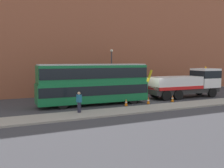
# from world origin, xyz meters

# --- Properties ---
(ground_plane) EXTENTS (120.00, 120.00, 0.00)m
(ground_plane) POSITION_xyz_m (0.00, 0.00, 0.00)
(ground_plane) COLOR #38383D
(near_kerb) EXTENTS (60.00, 2.80, 0.15)m
(near_kerb) POSITION_xyz_m (0.00, -4.20, 0.07)
(near_kerb) COLOR gray
(near_kerb) RESTS_ON ground_plane
(building_facade) EXTENTS (60.00, 1.50, 16.00)m
(building_facade) POSITION_xyz_m (0.00, 8.32, 8.07)
(building_facade) COLOR #935138
(building_facade) RESTS_ON ground_plane
(recovery_tow_truck) EXTENTS (10.18, 2.95, 3.67)m
(recovery_tow_truck) POSITION_xyz_m (5.73, 0.13, 1.76)
(recovery_tow_truck) COLOR #2D2D2D
(recovery_tow_truck) RESTS_ON ground_plane
(double_decker_bus) EXTENTS (11.11, 2.93, 4.06)m
(double_decker_bus) POSITION_xyz_m (-6.24, 0.15, 2.23)
(double_decker_bus) COLOR #146B38
(double_decker_bus) RESTS_ON ground_plane
(pedestrian_onlooker) EXTENTS (0.39, 0.47, 1.71)m
(pedestrian_onlooker) POSITION_xyz_m (-8.92, -3.54, 0.99)
(pedestrian_onlooker) COLOR #232333
(pedestrian_onlooker) RESTS_ON near_kerb
(traffic_cone_near_bus) EXTENTS (0.36, 0.36, 0.72)m
(traffic_cone_near_bus) POSITION_xyz_m (-3.68, -1.93, 0.34)
(traffic_cone_near_bus) COLOR orange
(traffic_cone_near_bus) RESTS_ON ground_plane
(traffic_cone_midway) EXTENTS (0.36, 0.36, 0.72)m
(traffic_cone_midway) POSITION_xyz_m (-1.08, -1.87, 0.34)
(traffic_cone_midway) COLOR orange
(traffic_cone_midway) RESTS_ON ground_plane
(traffic_cone_near_truck) EXTENTS (0.36, 0.36, 0.72)m
(traffic_cone_near_truck) POSITION_xyz_m (2.00, -1.82, 0.34)
(traffic_cone_near_truck) COLOR orange
(traffic_cone_near_truck) RESTS_ON ground_plane
(street_lamp) EXTENTS (0.36, 0.36, 5.83)m
(street_lamp) POSITION_xyz_m (-1.44, 6.13, 3.47)
(street_lamp) COLOR #38383D
(street_lamp) RESTS_ON ground_plane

